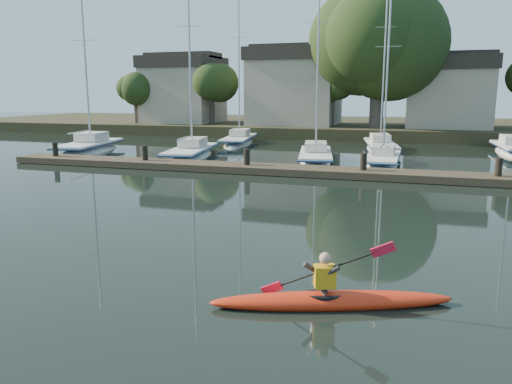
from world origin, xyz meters
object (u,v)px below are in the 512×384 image
(kayak, at_px, (331,297))
(dock, at_px, (303,171))
(sailboat_5, at_px, (239,146))
(sailboat_6, at_px, (380,152))
(sailboat_3, at_px, (382,167))
(sailboat_1, at_px, (191,160))
(sailboat_0, at_px, (90,155))
(sailboat_2, at_px, (315,164))

(kayak, bearing_deg, dock, 84.26)
(sailboat_5, relative_size, sailboat_6, 0.98)
(sailboat_6, bearing_deg, sailboat_3, -94.72)
(sailboat_6, bearing_deg, dock, -112.83)
(sailboat_5, bearing_deg, sailboat_6, -14.38)
(sailboat_6, bearing_deg, kayak, -97.55)
(sailboat_1, relative_size, sailboat_5, 0.97)
(dock, height_order, sailboat_0, sailboat_0)
(sailboat_1, height_order, sailboat_5, sailboat_5)
(dock, xyz_separation_m, sailboat_5, (-8.25, 13.63, -0.38))
(sailboat_0, xyz_separation_m, sailboat_6, (19.37, 7.41, 0.05))
(sailboat_1, height_order, sailboat_2, sailboat_1)
(kayak, bearing_deg, sailboat_0, 114.62)
(kayak, relative_size, dock, 0.14)
(sailboat_3, distance_m, sailboat_6, 7.70)
(sailboat_3, bearing_deg, dock, -126.21)
(dock, height_order, sailboat_5, sailboat_5)
(sailboat_5, height_order, sailboat_6, sailboat_6)
(kayak, distance_m, sailboat_2, 21.04)
(sailboat_6, bearing_deg, sailboat_0, -168.45)
(sailboat_3, bearing_deg, sailboat_0, 179.59)
(kayak, relative_size, sailboat_3, 0.41)
(dock, xyz_separation_m, sailboat_0, (-16.37, 5.16, -0.42))
(dock, relative_size, sailboat_3, 2.96)
(sailboat_2, height_order, sailboat_6, sailboat_6)
(dock, relative_size, sailboat_1, 2.43)
(sailboat_1, distance_m, sailboat_3, 11.97)
(kayak, relative_size, sailboat_5, 0.33)
(sailboat_0, relative_size, sailboat_6, 0.90)
(sailboat_0, xyz_separation_m, sailboat_2, (16.02, 0.02, 0.04))
(sailboat_1, xyz_separation_m, sailboat_6, (11.34, 7.93, 0.02))
(sailboat_5, xyz_separation_m, sailboat_6, (11.25, -1.06, 0.01))
(sailboat_6, bearing_deg, sailboat_1, -154.39)
(sailboat_0, relative_size, sailboat_5, 0.92)
(sailboat_2, distance_m, sailboat_5, 11.57)
(sailboat_1, bearing_deg, sailboat_3, -8.70)
(dock, relative_size, sailboat_6, 2.32)
(sailboat_1, bearing_deg, dock, -39.06)
(kayak, distance_m, dock, 15.90)
(sailboat_3, height_order, sailboat_6, sailboat_6)
(sailboat_0, height_order, sailboat_6, sailboat_6)
(sailboat_0, bearing_deg, dock, -27.38)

